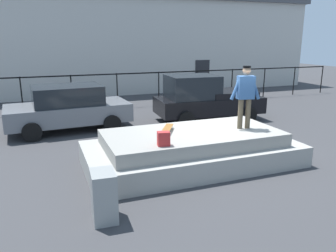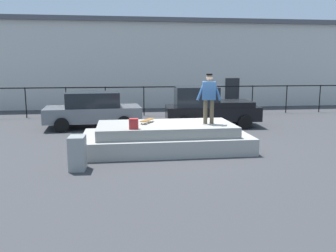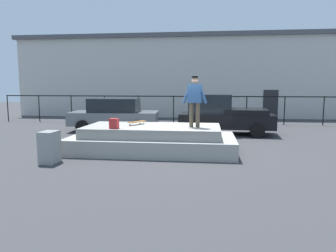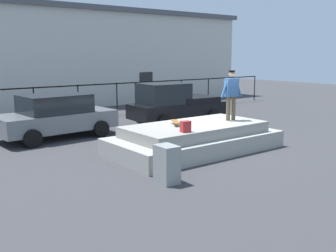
{
  "view_description": "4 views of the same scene",
  "coord_description": "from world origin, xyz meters",
  "px_view_note": "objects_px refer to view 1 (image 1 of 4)",
  "views": [
    {
      "loc": [
        -4.59,
        -8.21,
        3.29
      ],
      "look_at": [
        -1.16,
        0.77,
        0.78
      ],
      "focal_mm": 35.57,
      "sensor_mm": 36.0,
      "label": 1
    },
    {
      "loc": [
        -2.48,
        -12.39,
        2.92
      ],
      "look_at": [
        -0.69,
        0.66,
        0.63
      ],
      "focal_mm": 37.79,
      "sensor_mm": 36.0,
      "label": 2
    },
    {
      "loc": [
        0.98,
        -11.37,
        2.32
      ],
      "look_at": [
        -0.53,
        0.78,
        0.75
      ],
      "focal_mm": 34.11,
      "sensor_mm": 36.0,
      "label": 3
    },
    {
      "loc": [
        -9.49,
        -10.08,
        3.17
      ],
      "look_at": [
        -1.21,
        0.63,
        0.71
      ],
      "focal_mm": 42.63,
      "sensor_mm": 36.0,
      "label": 4
    }
  ],
  "objects_px": {
    "skateboard": "(168,128)",
    "car_black_pickup_mid": "(205,98)",
    "skateboarder": "(245,93)",
    "car_grey_sedan_near": "(68,107)",
    "utility_box": "(104,196)",
    "backpack": "(164,139)"
  },
  "relations": [
    {
      "from": "skateboard",
      "to": "car_black_pickup_mid",
      "type": "bearing_deg",
      "value": 51.95
    },
    {
      "from": "utility_box",
      "to": "skateboarder",
      "type": "bearing_deg",
      "value": 27.02
    },
    {
      "from": "skateboarder",
      "to": "utility_box",
      "type": "relative_size",
      "value": 1.79
    },
    {
      "from": "car_black_pickup_mid",
      "to": "utility_box",
      "type": "relative_size",
      "value": 4.67
    },
    {
      "from": "skateboard",
      "to": "utility_box",
      "type": "height_order",
      "value": "skateboard"
    },
    {
      "from": "car_grey_sedan_near",
      "to": "car_black_pickup_mid",
      "type": "distance_m",
      "value": 5.46
    },
    {
      "from": "car_grey_sedan_near",
      "to": "skateboarder",
      "type": "bearing_deg",
      "value": -49.59
    },
    {
      "from": "car_black_pickup_mid",
      "to": "utility_box",
      "type": "bearing_deg",
      "value": -129.86
    },
    {
      "from": "car_black_pickup_mid",
      "to": "utility_box",
      "type": "xyz_separation_m",
      "value": [
        -5.4,
        -6.47,
        -0.45
      ]
    },
    {
      "from": "skateboard",
      "to": "backpack",
      "type": "xyz_separation_m",
      "value": [
        -0.52,
        -1.1,
        0.07
      ]
    },
    {
      "from": "backpack",
      "to": "car_grey_sedan_near",
      "type": "relative_size",
      "value": 0.07
    },
    {
      "from": "skateboarder",
      "to": "car_black_pickup_mid",
      "type": "height_order",
      "value": "skateboarder"
    },
    {
      "from": "skateboarder",
      "to": "skateboard",
      "type": "bearing_deg",
      "value": 168.28
    },
    {
      "from": "skateboarder",
      "to": "utility_box",
      "type": "height_order",
      "value": "skateboarder"
    },
    {
      "from": "skateboarder",
      "to": "car_black_pickup_mid",
      "type": "relative_size",
      "value": 0.38
    },
    {
      "from": "car_grey_sedan_near",
      "to": "skateboard",
      "type": "bearing_deg",
      "value": -64.46
    },
    {
      "from": "backpack",
      "to": "car_grey_sedan_near",
      "type": "bearing_deg",
      "value": -64.6
    },
    {
      "from": "skateboarder",
      "to": "car_grey_sedan_near",
      "type": "xyz_separation_m",
      "value": [
        -4.27,
        5.02,
        -1.04
      ]
    },
    {
      "from": "skateboard",
      "to": "car_grey_sedan_near",
      "type": "xyz_separation_m",
      "value": [
        -2.19,
        4.59,
        -0.15
      ]
    },
    {
      "from": "car_black_pickup_mid",
      "to": "skateboard",
      "type": "bearing_deg",
      "value": -128.05
    },
    {
      "from": "backpack",
      "to": "car_black_pickup_mid",
      "type": "height_order",
      "value": "car_black_pickup_mid"
    },
    {
      "from": "car_grey_sedan_near",
      "to": "utility_box",
      "type": "height_order",
      "value": "car_grey_sedan_near"
    }
  ]
}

